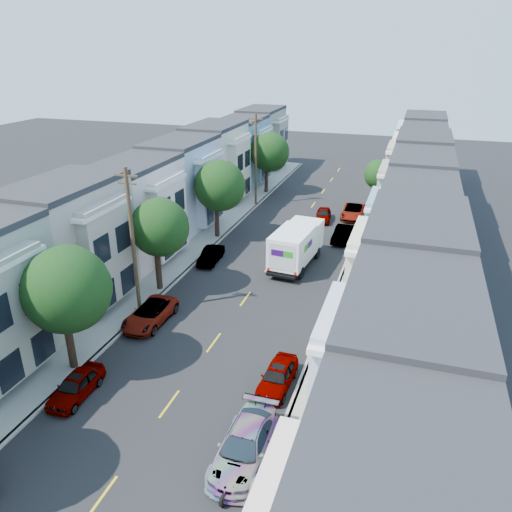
{
  "coord_description": "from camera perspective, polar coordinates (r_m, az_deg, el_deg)",
  "views": [
    {
      "loc": [
        10.56,
        -24.21,
        17.12
      ],
      "look_at": [
        -0.13,
        8.94,
        2.2
      ],
      "focal_mm": 35.0,
      "sensor_mm": 36.0,
      "label": 1
    }
  ],
  "objects": [
    {
      "name": "ground",
      "position": [
        31.47,
        -4.85,
        -9.86
      ],
      "size": [
        160.0,
        160.0,
        0.0
      ],
      "primitive_type": "plane",
      "color": "black",
      "rests_on": "ground"
    },
    {
      "name": "road_slab",
      "position": [
        44.06,
        2.57,
        0.32
      ],
      "size": [
        12.0,
        70.0,
        0.02
      ],
      "primitive_type": "cube",
      "color": "black",
      "rests_on": "ground"
    },
    {
      "name": "curb_left",
      "position": [
        45.87,
        -4.73,
        1.29
      ],
      "size": [
        0.3,
        70.0,
        0.15
      ],
      "primitive_type": "cube",
      "color": "gray",
      "rests_on": "ground"
    },
    {
      "name": "curb_right",
      "position": [
        42.99,
        10.37,
        -0.57
      ],
      "size": [
        0.3,
        70.0,
        0.15
      ],
      "primitive_type": "cube",
      "color": "gray",
      "rests_on": "ground"
    },
    {
      "name": "sidewalk_left",
      "position": [
        46.35,
        -6.21,
        1.47
      ],
      "size": [
        2.6,
        70.0,
        0.15
      ],
      "primitive_type": "cube",
      "color": "gray",
      "rests_on": "ground"
    },
    {
      "name": "sidewalk_right",
      "position": [
        42.87,
        12.08,
        -0.78
      ],
      "size": [
        2.6,
        70.0,
        0.15
      ],
      "primitive_type": "cube",
      "color": "gray",
      "rests_on": "ground"
    },
    {
      "name": "centerline",
      "position": [
        44.07,
        2.57,
        0.31
      ],
      "size": [
        0.12,
        70.0,
        0.01
      ],
      "primitive_type": "cube",
      "color": "gold",
      "rests_on": "ground"
    },
    {
      "name": "townhouse_row_left",
      "position": [
        47.98,
        -10.37,
        1.89
      ],
      "size": [
        5.0,
        70.0,
        8.5
      ],
      "primitive_type": "cube",
      "color": "#6996A6",
      "rests_on": "ground"
    },
    {
      "name": "townhouse_row_right",
      "position": [
        42.79,
        17.12,
        -1.49
      ],
      "size": [
        5.0,
        70.0,
        8.5
      ],
      "primitive_type": "cube",
      "color": "#6996A6",
      "rests_on": "ground"
    },
    {
      "name": "tree_b",
      "position": [
        28.36,
        -20.94,
        -3.63
      ],
      "size": [
        4.7,
        4.7,
        7.43
      ],
      "color": "black",
      "rests_on": "ground"
    },
    {
      "name": "tree_c",
      "position": [
        36.22,
        -11.07,
        3.2
      ],
      "size": [
        4.22,
        4.22,
        7.14
      ],
      "color": "black",
      "rests_on": "ground"
    },
    {
      "name": "tree_d",
      "position": [
        46.13,
        -4.27,
        7.99
      ],
      "size": [
        4.7,
        4.7,
        7.45
      ],
      "color": "black",
      "rests_on": "ground"
    },
    {
      "name": "tree_e",
      "position": [
        60.99,
        1.49,
        11.78
      ],
      "size": [
        4.7,
        4.7,
        7.43
      ],
      "color": "black",
      "rests_on": "ground"
    },
    {
      "name": "tree_far_r",
      "position": [
        55.47,
        13.74,
        8.97
      ],
      "size": [
        3.1,
        3.1,
        5.71
      ],
      "color": "black",
      "rests_on": "ground"
    },
    {
      "name": "utility_pole_near",
      "position": [
        33.38,
        -13.88,
        1.47
      ],
      "size": [
        1.6,
        0.26,
        10.0
      ],
      "color": "#42301E",
      "rests_on": "ground"
    },
    {
      "name": "utility_pole_far",
      "position": [
        56.15,
        -0.03,
        10.89
      ],
      "size": [
        1.6,
        0.26,
        10.0
      ],
      "color": "#42301E",
      "rests_on": "ground"
    },
    {
      "name": "fedex_truck",
      "position": [
        41.12,
        4.63,
        1.34
      ],
      "size": [
        2.68,
        6.97,
        3.34
      ],
      "rotation": [
        0.0,
        0.0,
        -0.09
      ],
      "color": "white",
      "rests_on": "ground"
    },
    {
      "name": "lead_sedan",
      "position": [
        52.45,
        7.69,
        4.67
      ],
      "size": [
        1.98,
        4.11,
        1.28
      ],
      "primitive_type": "imported",
      "rotation": [
        0.0,
        0.0,
        0.12
      ],
      "color": "black",
      "rests_on": "ground"
    },
    {
      "name": "parked_left_b",
      "position": [
        28.46,
        -19.89,
        -13.81
      ],
      "size": [
        1.6,
        3.97,
        1.28
      ],
      "primitive_type": "imported",
      "rotation": [
        0.0,
        0.0,
        0.02
      ],
      "color": "black",
      "rests_on": "ground"
    },
    {
      "name": "parked_left_c",
      "position": [
        33.8,
        -12.03,
        -6.53
      ],
      "size": [
        2.24,
        4.75,
        1.31
      ],
      "primitive_type": "imported",
      "rotation": [
        0.0,
        0.0,
        -0.01
      ],
      "color": "#9DA0A5",
      "rests_on": "ground"
    },
    {
      "name": "parked_left_d",
      "position": [
        42.14,
        -5.18,
        0.04
      ],
      "size": [
        1.54,
        3.78,
        1.24
      ],
      "primitive_type": "imported",
      "rotation": [
        0.0,
        0.0,
        0.06
      ],
      "color": "#490E04",
      "rests_on": "ground"
    },
    {
      "name": "parked_right_a",
      "position": [
        23.51,
        -1.32,
        -20.91
      ],
      "size": [
        2.13,
        5.08,
        1.52
      ],
      "primitive_type": "imported",
      "rotation": [
        0.0,
        0.0,
        0.0
      ],
      "color": "#494E53",
      "rests_on": "ground"
    },
    {
      "name": "parked_right_b",
      "position": [
        27.52,
        2.47,
        -13.58
      ],
      "size": [
        1.71,
        4.12,
        1.32
      ],
      "primitive_type": "imported",
      "rotation": [
        0.0,
        0.0,
        -0.04
      ],
      "color": "silver",
      "rests_on": "ground"
    },
    {
      "name": "parked_right_c",
      "position": [
        47.27,
        9.87,
        2.47
      ],
      "size": [
        1.66,
        4.12,
        1.35
      ],
      "primitive_type": "imported",
      "rotation": [
        0.0,
        0.0,
        -0.06
      ],
      "color": "black",
      "rests_on": "ground"
    },
    {
      "name": "parked_right_d",
      "position": [
        53.88,
        11.02,
        4.99
      ],
      "size": [
        2.35,
        4.92,
        1.35
      ],
      "primitive_type": "imported",
      "rotation": [
        0.0,
        0.0,
        0.02
      ],
      "color": "#07143C",
      "rests_on": "ground"
    },
    {
      "name": "motorcycle",
      "position": [
        22.55,
        -2.61,
        -24.68
      ],
      "size": [
        0.27,
        1.96,
        0.78
      ],
      "rotation": [
        0.0,
        0.0,
        -0.21
      ],
      "color": "black",
      "rests_on": "ground"
    }
  ]
}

